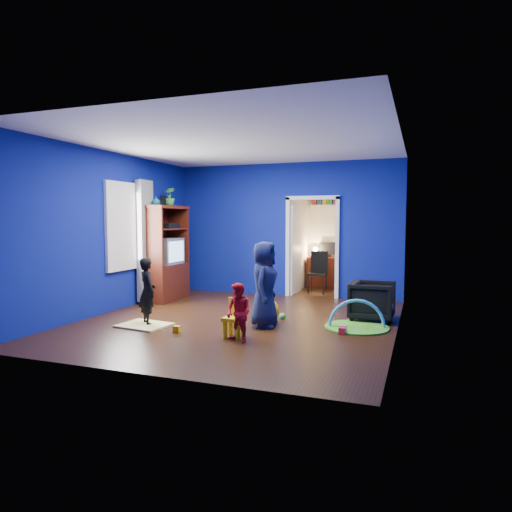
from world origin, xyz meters
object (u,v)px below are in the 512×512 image
(child_black, at_px, (147,291))
(hopper_ball, at_px, (266,311))
(toddler_red, at_px, (239,313))
(study_desk, at_px, (326,272))
(child_navy, at_px, (264,284))
(kid_chair, at_px, (234,320))
(vase, at_px, (156,201))
(armchair, at_px, (372,301))
(folding_chair, at_px, (318,273))
(crt_tv, at_px, (167,251))
(play_mat, at_px, (357,327))
(tv_armoire, at_px, (165,253))

(child_black, relative_size, hopper_ball, 2.59)
(toddler_red, height_order, study_desk, toddler_red)
(child_black, xyz_separation_m, child_navy, (1.79, 0.50, 0.13))
(toddler_red, bearing_deg, kid_chair, 151.24)
(vase, bearing_deg, armchair, -3.08)
(child_navy, distance_m, folding_chair, 3.53)
(toddler_red, bearing_deg, study_desk, 113.17)
(crt_tv, height_order, folding_chair, crt_tv)
(play_mat, bearing_deg, tv_armoire, 163.92)
(kid_chair, bearing_deg, play_mat, 42.34)
(child_black, relative_size, vase, 6.18)
(crt_tv, distance_m, study_desk, 4.05)
(armchair, height_order, kid_chair, armchair)
(armchair, distance_m, tv_armoire, 4.36)
(child_navy, relative_size, tv_armoire, 0.68)
(toddler_red, distance_m, kid_chair, 0.30)
(armchair, height_order, play_mat, armchair)
(tv_armoire, height_order, crt_tv, tv_armoire)
(child_navy, relative_size, study_desk, 1.52)
(child_black, relative_size, kid_chair, 2.15)
(child_navy, height_order, crt_tv, child_navy)
(child_navy, bearing_deg, toddler_red, 170.94)
(toddler_red, xyz_separation_m, study_desk, (0.11, 5.43, -0.03))
(child_navy, distance_m, tv_armoire, 3.18)
(armchair, xyz_separation_m, kid_chair, (-1.73, -1.82, -0.08))
(child_navy, distance_m, hopper_ball, 0.53)
(tv_armoire, distance_m, play_mat, 4.39)
(crt_tv, xyz_separation_m, kid_chair, (2.51, -2.35, -0.77))
(vase, height_order, play_mat, vase)
(crt_tv, height_order, study_desk, crt_tv)
(vase, distance_m, tv_armoire, 1.11)
(play_mat, distance_m, folding_chair, 3.40)
(hopper_ball, bearing_deg, study_desk, 88.37)
(child_black, distance_m, vase, 2.53)
(vase, bearing_deg, crt_tv, 82.41)
(child_black, bearing_deg, crt_tv, -27.35)
(child_black, distance_m, play_mat, 3.33)
(child_navy, bearing_deg, child_black, 99.22)
(crt_tv, bearing_deg, child_black, -66.63)
(tv_armoire, xyz_separation_m, play_mat, (4.11, -1.19, -0.97))
(child_navy, height_order, play_mat, child_navy)
(armchair, bearing_deg, crt_tv, 84.48)
(study_desk, bearing_deg, hopper_ball, -91.63)
(child_navy, bearing_deg, study_desk, -7.33)
(toddler_red, relative_size, vase, 4.68)
(child_black, height_order, crt_tv, crt_tv)
(child_navy, bearing_deg, folding_chair, -7.58)
(play_mat, bearing_deg, folding_chair, 112.67)
(study_desk, relative_size, folding_chair, 0.96)
(child_navy, height_order, folding_chair, child_navy)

